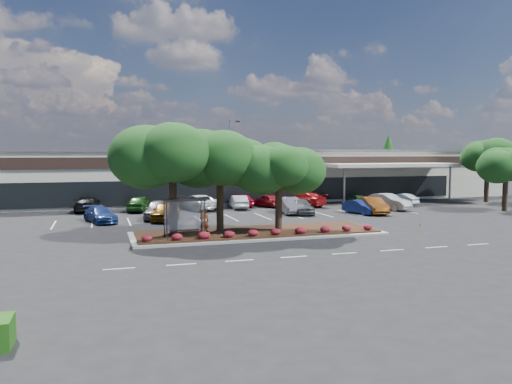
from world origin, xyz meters
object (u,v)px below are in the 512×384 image
object	(u,v)px
survey_stake	(420,229)
car_1	(165,211)
light_pole	(231,167)
car_0	(100,215)

from	to	relation	value
survey_stake	car_1	xyz separation A→B (m)	(-15.52, 14.37, 0.14)
light_pole	car_1	distance (m)	15.51
survey_stake	car_0	size ratio (longest dim) A/B	0.23
car_1	light_pole	bearing A→B (deg)	72.09
car_0	light_pole	bearing A→B (deg)	21.51
light_pole	car_1	bearing A→B (deg)	-126.64
light_pole	car_0	bearing A→B (deg)	-141.18
survey_stake	car_0	bearing A→B (deg)	144.57
light_pole	survey_stake	size ratio (longest dim) A/B	9.22
car_1	survey_stake	bearing A→B (deg)	-24.06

